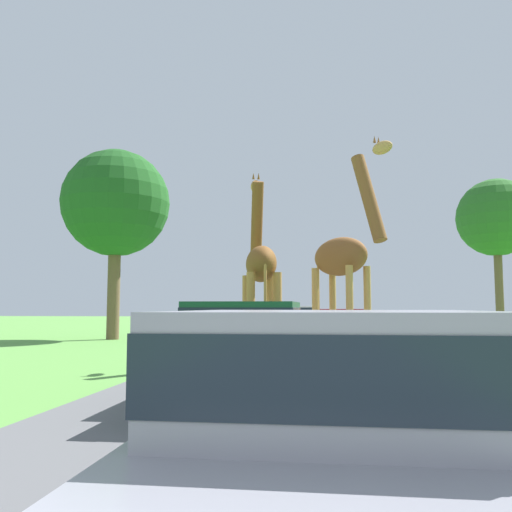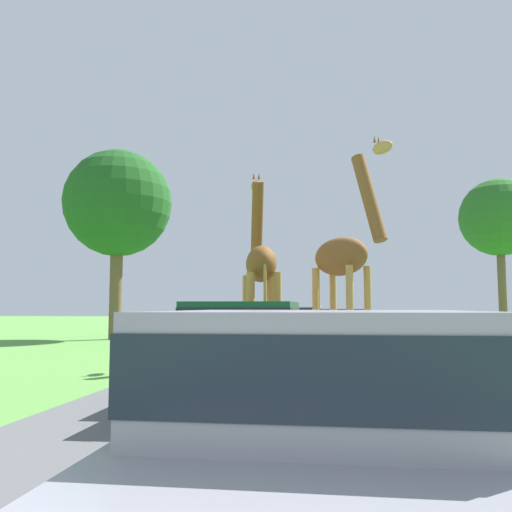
{
  "view_description": "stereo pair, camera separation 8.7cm",
  "coord_description": "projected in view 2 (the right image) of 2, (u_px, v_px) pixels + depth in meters",
  "views": [
    {
      "loc": [
        0.61,
        0.91,
        1.43
      ],
      "look_at": [
        -1.0,
        13.14,
        2.59
      ],
      "focal_mm": 38.0,
      "sensor_mm": 36.0,
      "label": 1
    },
    {
      "loc": [
        0.69,
        0.92,
        1.43
      ],
      "look_at": [
        -1.0,
        13.14,
        2.59
      ],
      "focal_mm": 38.0,
      "sensor_mm": 36.0,
      "label": 2
    }
  ],
  "objects": [
    {
      "name": "car_lead_maroon",
      "position": [
        324.0,
        429.0,
        2.97
      ],
      "size": [
        1.88,
        4.14,
        1.4
      ],
      "color": "gray",
      "rests_on": "ground"
    },
    {
      "name": "giraffe_near_road",
      "position": [
        261.0,
        270.0,
        12.48
      ],
      "size": [
        1.09,
        2.64,
        4.83
      ],
      "rotation": [
        0.0,
        0.0,
        0.22
      ],
      "color": "#B77F3D",
      "rests_on": "ground"
    },
    {
      "name": "car_queue_left",
      "position": [
        340.0,
        327.0,
        18.53
      ],
      "size": [
        1.75,
        4.33,
        1.35
      ],
      "color": "maroon",
      "rests_on": "ground"
    },
    {
      "name": "road",
      "position": [
        318.0,
        334.0,
        28.64
      ],
      "size": [
        6.46,
        120.0,
        0.0
      ],
      "color": "#5B5B5E",
      "rests_on": "ground"
    },
    {
      "name": "tree_left_edge",
      "position": [
        499.0,
        218.0,
        31.49
      ],
      "size": [
        4.52,
        4.52,
        8.89
      ],
      "color": "brown",
      "rests_on": "ground"
    },
    {
      "name": "car_queue_right",
      "position": [
        244.0,
        347.0,
        8.47
      ],
      "size": [
        1.78,
        4.65,
        1.5
      ],
      "color": "#144C28",
      "rests_on": "ground"
    },
    {
      "name": "tree_far_right",
      "position": [
        118.0,
        204.0,
        24.38
      ],
      "size": [
        4.8,
        4.8,
        8.48
      ],
      "color": "brown",
      "rests_on": "ground"
    },
    {
      "name": "car_far_ahead",
      "position": [
        302.0,
        321.0,
        25.12
      ],
      "size": [
        1.96,
        4.2,
        1.47
      ],
      "color": "silver",
      "rests_on": "ground"
    },
    {
      "name": "giraffe_companion",
      "position": [
        345.0,
        258.0,
        13.01
      ],
      "size": [
        2.06,
        2.21,
        5.32
      ],
      "rotation": [
        0.0,
        0.0,
        -2.41
      ],
      "color": "tan",
      "rests_on": "ground"
    }
  ]
}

